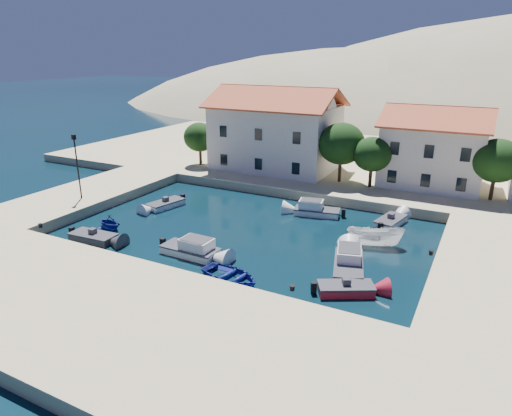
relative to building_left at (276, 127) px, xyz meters
The scene contains 20 objects.
ground 29.24m from the building_left, 77.91° to the right, with size 400.00×400.00×0.00m, color black.
quay_south 34.95m from the building_left, 79.99° to the right, with size 52.00×12.00×1.00m, color tan.
quay_west 22.86m from the building_left, 125.84° to the right, with size 8.00×20.00×1.00m, color tan.
quay_north 13.91m from the building_left, 51.34° to the left, with size 80.00×36.00×1.00m, color tan.
hills 103.51m from the building_left, 74.43° to the left, with size 254.00×176.00×99.00m.
building_left is the anchor object (origin of this frame).
building_mid 18.04m from the building_left, ahead, with size 10.50×8.40×8.30m.
trees 10.87m from the building_left, 13.60° to the right, with size 37.30×5.30×6.45m.
lamppost 23.10m from the building_left, 119.90° to the right, with size 0.35×0.25×6.22m.
bollards 26.13m from the building_left, 69.97° to the right, with size 29.36×9.56×0.30m.
motorboat_grey_sw 26.49m from the building_left, 99.49° to the right, with size 3.98×1.95×1.25m.
cabin_cruiser_south 25.07m from the building_left, 79.90° to the right, with size 4.53×2.00×1.60m.
rowboat_south 28.24m from the building_left, 70.99° to the right, with size 3.12×4.36×0.90m, color navy.
motorboat_red_se 29.89m from the building_left, 55.85° to the right, with size 3.84×3.07×1.25m.
cabin_cruiser_east 26.80m from the building_left, 53.32° to the right, with size 3.27×5.28×1.60m.
boat_east 23.52m from the building_left, 44.33° to the right, with size 1.67×4.44×1.72m, color white.
motorboat_white_ne 20.35m from the building_left, 33.01° to the right, with size 2.41×3.93×1.25m.
rowboat_west 24.15m from the building_left, 102.74° to the right, with size 2.31×2.68×1.41m, color navy.
motorboat_white_west 17.57m from the building_left, 105.09° to the right, with size 2.46×4.05×1.25m.
cabin_cruiser_north 15.85m from the building_left, 49.31° to the right, with size 4.47×2.58×1.60m.
Camera 1 is at (17.32, -21.74, 14.64)m, focal length 32.00 mm.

